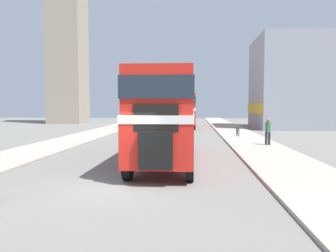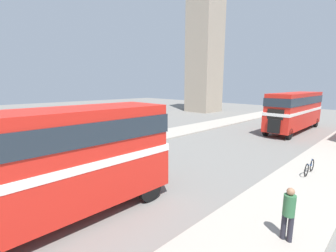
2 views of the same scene
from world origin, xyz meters
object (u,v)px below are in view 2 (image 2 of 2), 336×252
bus_distant (295,108)px  pedestrian_walking (289,211)px  bicycle_on_pavement (309,167)px  church_tower (206,13)px  double_decker_bus (17,165)px

bus_distant → pedestrian_walking: bus_distant is taller
bicycle_on_pavement → pedestrian_walking: bearing=-80.8°
bus_distant → church_tower: church_tower is taller
bus_distant → church_tower: bearing=156.6°
bus_distant → double_decker_bus: bearing=-90.8°
pedestrian_walking → church_tower: church_tower is taller
bus_distant → bicycle_on_pavement: size_ratio=6.32×
double_decker_bus → bicycle_on_pavement: 13.72m
double_decker_bus → pedestrian_walking: size_ratio=6.29×
double_decker_bus → bus_distant: size_ratio=1.00×
church_tower → double_decker_bus: bearing=-61.6°
pedestrian_walking → bicycle_on_pavement: bearing=99.2°
double_decker_bus → pedestrian_walking: bearing=43.4°
double_decker_bus → bicycle_on_pavement: bearing=67.7°
bus_distant → bicycle_on_pavement: bus_distant is taller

